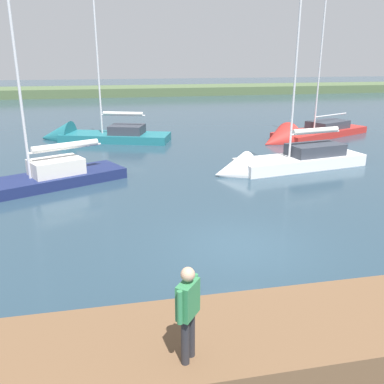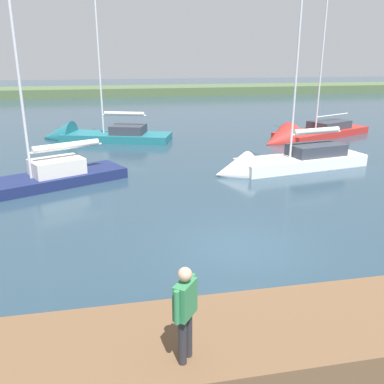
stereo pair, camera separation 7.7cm
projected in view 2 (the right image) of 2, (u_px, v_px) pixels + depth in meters
The scene contains 8 objects.
ground_plane at pixel (238, 247), 12.83m from camera, with size 200.00×200.00×0.00m, color #263D4C.
far_shoreline at pixel (132, 95), 62.82m from camera, with size 180.00×8.00×2.40m, color #4C603D.
dock_pier at pixel (313, 336), 8.16m from camera, with size 26.13×2.46×0.78m, color brown.
sailboat_outer_mooring at pixel (12, 188), 17.96m from camera, with size 8.75×5.76×8.79m.
sailboat_behind_pier at pixel (283, 165), 21.51m from camera, with size 8.65×3.52×9.16m.
sailboat_mid_channel at pixel (93, 138), 29.02m from camera, with size 9.35×5.21×11.09m.
sailboat_near_dock at pixel (305, 137), 29.60m from camera, with size 9.90×6.39×11.67m.
person_on_dock at pixel (185, 308), 6.66m from camera, with size 0.45×0.54×1.71m.
Camera 2 is at (3.66, 11.16, 5.60)m, focal length 39.05 mm.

